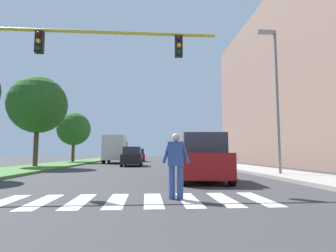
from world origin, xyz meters
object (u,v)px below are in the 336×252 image
object	(u,v)px
tree_far	(38,105)
traffic_light_gantry	(38,62)
tree_distant	(74,129)
sedan_midblock	(132,157)
street_lamp_right	(275,87)
truck_box_delivery	(116,149)
pedestrian_performer	(176,162)
sedan_distant	(138,156)
suv_crossing	(203,159)

from	to	relation	value
tree_far	traffic_light_gantry	distance (m)	13.71
tree_distant	sedan_midblock	size ratio (longest dim) A/B	1.35
street_lamp_right	truck_box_delivery	size ratio (longest dim) A/B	1.21
pedestrian_performer	truck_box_delivery	size ratio (longest dim) A/B	0.27
tree_far	truck_box_delivery	distance (m)	11.61
tree_far	sedan_distant	size ratio (longest dim) A/B	1.57
pedestrian_performer	truck_box_delivery	distance (m)	25.58
traffic_light_gantry	sedan_midblock	xyz separation A→B (m)	(2.54, 15.33, -3.57)
tree_far	truck_box_delivery	world-z (taller)	tree_far
traffic_light_gantry	truck_box_delivery	world-z (taller)	traffic_light_gantry
pedestrian_performer	sedan_midblock	world-z (taller)	sedan_midblock
pedestrian_performer	sedan_distant	distance (m)	31.02
street_lamp_right	truck_box_delivery	world-z (taller)	street_lamp_right
street_lamp_right	truck_box_delivery	bearing A→B (deg)	118.61
suv_crossing	sedan_midblock	world-z (taller)	suv_crossing
traffic_light_gantry	sedan_distant	xyz separation A→B (m)	(2.66, 28.36, -3.56)
traffic_light_gantry	pedestrian_performer	world-z (taller)	traffic_light_gantry
tree_far	pedestrian_performer	size ratio (longest dim) A/B	4.27
street_lamp_right	traffic_light_gantry	bearing A→B (deg)	-160.34
traffic_light_gantry	pedestrian_performer	size ratio (longest dim) A/B	5.42
tree_distant	suv_crossing	world-z (taller)	tree_distant
pedestrian_performer	truck_box_delivery	bearing A→B (deg)	99.90
sedan_distant	pedestrian_performer	bearing A→B (deg)	-86.39
traffic_light_gantry	pedestrian_performer	bearing A→B (deg)	-29.38
truck_box_delivery	tree_distant	bearing A→B (deg)	168.31
sedan_distant	tree_distant	bearing A→B (deg)	-148.08
sedan_midblock	traffic_light_gantry	bearing A→B (deg)	-99.41
tree_distant	sedan_midblock	bearing A→B (deg)	-48.19
pedestrian_performer	traffic_light_gantry	bearing A→B (deg)	150.62
sedan_midblock	pedestrian_performer	bearing A→B (deg)	-83.41
sedan_distant	tree_far	bearing A→B (deg)	-115.99
suv_crossing	truck_box_delivery	world-z (taller)	truck_box_delivery
tree_distant	traffic_light_gantry	size ratio (longest dim) A/B	0.64
tree_distant	street_lamp_right	size ratio (longest dim) A/B	0.78
tree_distant	suv_crossing	xyz separation A→B (m)	(11.14, -21.73, -3.11)
traffic_light_gantry	suv_crossing	world-z (taller)	traffic_light_gantry
tree_far	tree_distant	size ratio (longest dim) A/B	1.23
tree_far	street_lamp_right	bearing A→B (deg)	-30.29
street_lamp_right	truck_box_delivery	distance (m)	21.67
suv_crossing	street_lamp_right	bearing A→B (deg)	23.28
pedestrian_performer	sedan_distant	size ratio (longest dim) A/B	0.37
traffic_light_gantry	truck_box_delivery	size ratio (longest dim) A/B	1.48
traffic_light_gantry	truck_box_delivery	distance (m)	22.76
pedestrian_performer	sedan_distant	xyz separation A→B (m)	(-1.95, 30.96, -0.13)
sedan_midblock	truck_box_delivery	xyz separation A→B (m)	(-2.33, 7.26, 0.84)
traffic_light_gantry	street_lamp_right	distance (m)	11.15
street_lamp_right	sedan_midblock	bearing A→B (deg)	124.47
traffic_light_gantry	sedan_midblock	distance (m)	15.95
street_lamp_right	sedan_distant	bearing A→B (deg)	107.66
sedan_midblock	sedan_distant	size ratio (longest dim) A/B	0.94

